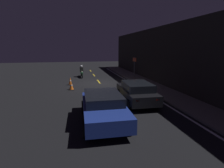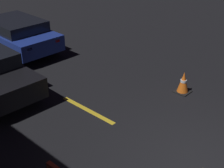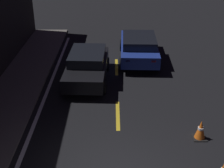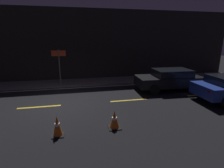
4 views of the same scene
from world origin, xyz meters
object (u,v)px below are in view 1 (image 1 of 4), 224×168
sedan_blue (103,107)px  traffic_cone_near (70,81)px  traffic_cone_mid (71,86)px  shop_sign (134,64)px  van_black (137,92)px  motorcycle (82,72)px

sedan_blue → traffic_cone_near: (-8.84, -1.66, -0.38)m
traffic_cone_mid → shop_sign: (-2.33, 6.27, 1.46)m
sedan_blue → traffic_cone_near: 9.00m
traffic_cone_near → traffic_cone_mid: (1.99, 0.12, -0.02)m
traffic_cone_mid → traffic_cone_near: bearing=-176.6°
van_black → sedan_blue: sedan_blue is taller
motorcycle → traffic_cone_near: (4.48, -1.25, -0.29)m
van_black → motorcycle: (-10.92, -2.92, -0.07)m
traffic_cone_near → traffic_cone_mid: 2.00m
traffic_cone_near → shop_sign: 6.56m
motorcycle → shop_sign: shop_sign is taller
motorcycle → traffic_cone_mid: 6.58m
traffic_cone_near → shop_sign: size_ratio=0.30×
motorcycle → traffic_cone_mid: (6.47, -1.13, -0.31)m
motorcycle → traffic_cone_mid: size_ratio=3.52×
motorcycle → sedan_blue: bearing=0.8°
sedan_blue → motorcycle: bearing=-176.4°
motorcycle → shop_sign: bearing=50.2°
van_black → sedan_blue: size_ratio=0.95×
van_black → shop_sign: size_ratio=1.70×
motorcycle → traffic_cone_near: size_ratio=3.29×
van_black → traffic_cone_mid: size_ratio=6.03×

